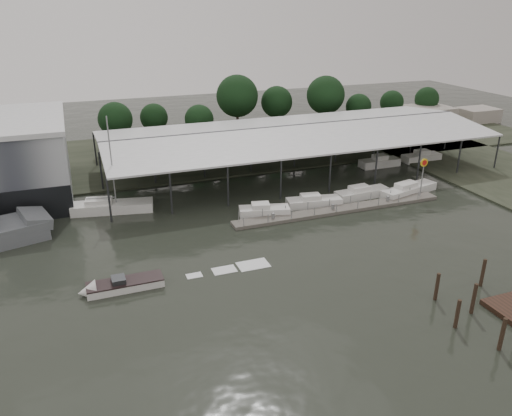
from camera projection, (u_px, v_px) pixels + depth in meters
name	position (u px, v px, depth m)	size (l,w,h in m)	color
ground	(255.00, 269.00, 48.66)	(200.00, 200.00, 0.00)	#242921
land_strip_far	(169.00, 155.00, 84.99)	(140.00, 30.00, 0.30)	#3D4231
covered_boat_shed	(295.00, 130.00, 76.09)	(58.24, 24.00, 6.96)	silver
floating_dock	(340.00, 210.00, 62.11)	(28.00, 2.00, 1.40)	#5F5B54
shell_fuel_sign	(423.00, 171.00, 64.59)	(1.10, 0.18, 5.55)	gray
distant_commercial_buildings	(442.00, 116.00, 105.82)	(22.00, 8.00, 4.00)	gray
white_sailboat	(111.00, 207.00, 61.78)	(10.11, 4.37, 12.15)	white
speedboat_underway	(118.00, 286.00, 44.98)	(18.47, 2.50, 2.00)	white
moored_cruiser_0	(264.00, 211.00, 60.71)	(6.45, 3.61, 1.70)	white
moored_cruiser_1	(313.00, 202.00, 63.47)	(7.21, 3.31, 1.70)	white
moored_cruiser_2	(362.00, 193.00, 66.39)	(7.64, 2.65, 1.70)	white
moored_cruiser_3	(408.00, 190.00, 67.60)	(9.25, 4.29, 1.70)	white
mooring_pilings	(477.00, 307.00, 40.72)	(6.95, 8.04, 3.40)	#37261B
horizon_tree_line	(275.00, 103.00, 95.06)	(70.20, 11.20, 11.79)	black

